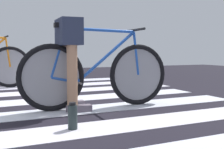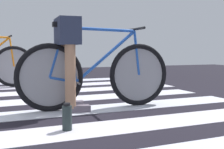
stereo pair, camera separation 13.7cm
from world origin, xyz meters
TOP-DOWN VIEW (x-y plane):
  - ground at (0.00, 0.00)m, footprint 18.00×14.00m
  - crosswalk_markings at (-0.04, -0.01)m, footprint 5.47×5.75m
  - bicycle_1_of_3 at (0.71, -0.33)m, footprint 1.74×0.52m
  - cyclist_1_of_3 at (0.40, -0.32)m, footprint 0.33×0.42m
  - water_bottle at (0.18, -1.09)m, footprint 0.08×0.08m

SIDE VIEW (x-z plane):
  - ground at x=0.00m, z-range 0.00..0.02m
  - crosswalk_markings at x=-0.04m, z-range 0.02..0.02m
  - water_bottle at x=0.18m, z-range 0.01..0.24m
  - bicycle_1_of_3 at x=0.71m, z-range -0.06..0.87m
  - cyclist_1_of_3 at x=0.40m, z-range 0.16..1.14m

